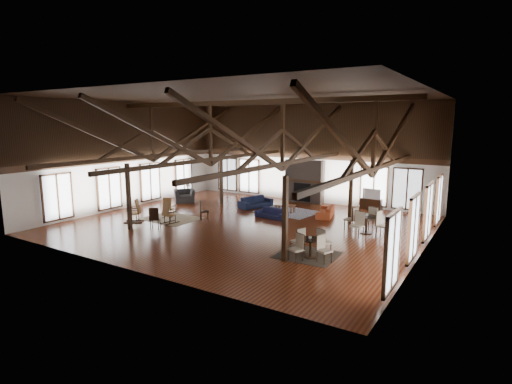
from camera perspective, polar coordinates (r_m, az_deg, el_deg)
The scene contains 31 objects.
floor at distance 19.26m, azimuth -1.61°, elevation -4.69°, with size 16.00×16.00×0.00m, color #582C12.
ceiling at distance 18.68m, azimuth -1.70°, elevation 13.42°, with size 16.00×14.00×0.02m, color black.
wall_back at distance 24.85m, azimuth 7.33°, elevation 5.53°, with size 16.00×0.02×6.00m, color silver.
wall_front at distance 13.50m, azimuth -18.28°, elevation 1.54°, with size 16.00×0.02×6.00m, color silver.
wall_left at distance 24.07m, azimuth -17.81°, elevation 5.01°, with size 0.02×14.00×6.00m, color silver.
wall_right at distance 15.82m, azimuth 23.32°, elevation 2.38°, with size 0.02×14.00×6.00m, color silver.
roof_truss at distance 18.66m, azimuth -1.67°, elevation 7.37°, with size 15.60×14.07×3.14m.
post_grid at distance 18.93m, azimuth -1.63°, elevation -0.22°, with size 8.16×7.16×3.05m.
fireplace at distance 24.74m, azimuth 6.93°, elevation 1.53°, with size 2.50×0.69×2.60m.
ceiling_fan at distance 17.57m, azimuth -2.11°, elevation 6.25°, with size 1.60×1.60×0.75m.
sofa_navy_front at distance 20.56m, azimuth 2.22°, elevation -3.05°, with size 1.70×0.67×0.50m, color #141738.
sofa_navy_left at distance 23.19m, azimuth -0.07°, elevation -1.42°, with size 0.81×2.08×0.61m, color #131934.
sofa_orange at distance 21.22m, azimuth 9.90°, elevation -2.71°, with size 0.74×1.89×0.55m, color #A64220.
coffee_table at distance 21.90m, azimuth 4.18°, elevation -1.97°, with size 1.13×0.64×0.41m.
vase at distance 21.96m, azimuth 3.97°, elevation -1.55°, with size 0.17×0.17×0.18m, color #B2B2B2.
armchair at distance 25.02m, azimuth -10.21°, elevation -0.55°, with size 1.19×1.04×0.77m, color #2B2B2D.
side_table_lamp at distance 25.65m, azimuth -9.69°, elevation -0.18°, with size 0.45×0.45×1.14m.
rocking_chair_a at distance 21.15m, azimuth -12.46°, elevation -2.24°, with size 0.69×0.91×1.04m.
rocking_chair_b at distance 19.82m, azimuth -12.45°, elevation -3.00°, with size 0.55×0.89×1.08m.
rocking_chair_c at distance 20.50m, azimuth -16.81°, elevation -2.66°, with size 1.01×0.89×1.15m.
side_chair_a at distance 20.17m, azimuth -7.68°, elevation -2.37°, with size 0.61×0.61×1.03m.
side_chair_b at distance 18.84m, azimuth -14.31°, elevation -3.42°, with size 0.61×0.61×1.05m.
cafe_table_near at distance 14.71m, azimuth 7.80°, elevation -7.44°, with size 1.88×1.88×0.97m.
cafe_table_far at distance 18.34m, azimuth 15.50°, elevation -4.05°, with size 2.13×2.13×1.09m.
cup_near at distance 14.61m, azimuth 7.73°, elevation -6.49°, with size 0.12×0.12×0.09m, color #B2B2B2.
cup_far at distance 18.35m, azimuth 15.54°, elevation -3.11°, with size 0.13×0.13×0.10m, color #B2B2B2.
tv_console at distance 23.57m, azimuth 16.12°, elevation -1.64°, with size 1.19×0.45×0.60m, color black.
television at distance 23.45m, azimuth 16.27°, elevation -0.24°, with size 1.02×0.13×0.59m, color #B2B2B2.
rug_tan at distance 20.90m, azimuth -11.99°, elevation -3.73°, with size 2.74×2.15×0.01m, color tan.
rug_navy at distance 22.11m, azimuth 4.54°, elevation -2.80°, with size 3.14×2.35×0.01m, color #1A1F48.
rug_dark at distance 15.09m, azimuth 7.35°, elevation -8.89°, with size 2.13×1.94×0.01m, color black.
Camera 1 is at (10.29, -15.54, 4.83)m, focal length 28.00 mm.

